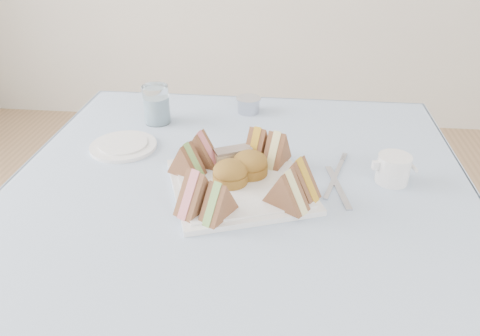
# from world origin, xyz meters

# --- Properties ---
(table) EXTENTS (0.90, 0.90, 0.74)m
(table) POSITION_xyz_m (0.00, 0.00, 0.37)
(table) COLOR brown
(table) RESTS_ON floor
(tablecloth) EXTENTS (1.02, 1.02, 0.01)m
(tablecloth) POSITION_xyz_m (0.00, 0.00, 0.74)
(tablecloth) COLOR silver
(tablecloth) RESTS_ON table
(serving_plate) EXTENTS (0.36, 0.36, 0.01)m
(serving_plate) POSITION_xyz_m (0.00, -0.03, 0.75)
(serving_plate) COLOR white
(serving_plate) RESTS_ON tablecloth
(sandwich_fl_a) EXTENTS (0.09, 0.11, 0.09)m
(sandwich_fl_a) POSITION_xyz_m (-0.07, -0.12, 0.80)
(sandwich_fl_a) COLOR brown
(sandwich_fl_a) RESTS_ON serving_plate
(sandwich_fl_b) EXTENTS (0.07, 0.09, 0.07)m
(sandwich_fl_b) POSITION_xyz_m (-0.02, -0.15, 0.80)
(sandwich_fl_b) COLOR brown
(sandwich_fl_b) RESTS_ON serving_plate
(sandwich_fr_a) EXTENTS (0.10, 0.09, 0.08)m
(sandwich_fr_a) POSITION_xyz_m (0.13, -0.05, 0.80)
(sandwich_fr_a) COLOR brown
(sandwich_fr_a) RESTS_ON serving_plate
(sandwich_fr_b) EXTENTS (0.10, 0.09, 0.08)m
(sandwich_fr_b) POSITION_xyz_m (0.10, -0.10, 0.80)
(sandwich_fr_b) COLOR brown
(sandwich_fr_b) RESTS_ON serving_plate
(sandwich_bl_a) EXTENTS (0.09, 0.07, 0.08)m
(sandwich_bl_a) POSITION_xyz_m (-0.12, 0.00, 0.80)
(sandwich_bl_a) COLOR brown
(sandwich_bl_a) RESTS_ON serving_plate
(sandwich_bl_b) EXTENTS (0.10, 0.07, 0.08)m
(sandwich_bl_b) POSITION_xyz_m (-0.09, 0.05, 0.80)
(sandwich_bl_b) COLOR brown
(sandwich_bl_b) RESTS_ON serving_plate
(sandwich_br_a) EXTENTS (0.07, 0.10, 0.08)m
(sandwich_br_a) POSITION_xyz_m (0.08, 0.07, 0.80)
(sandwich_br_a) COLOR brown
(sandwich_br_a) RESTS_ON serving_plate
(sandwich_br_b) EXTENTS (0.07, 0.10, 0.08)m
(sandwich_br_b) POSITION_xyz_m (0.03, 0.10, 0.80)
(sandwich_br_b) COLOR brown
(sandwich_br_b) RESTS_ON serving_plate
(scone_left) EXTENTS (0.09, 0.09, 0.05)m
(scone_left) POSITION_xyz_m (-0.02, -0.03, 0.78)
(scone_left) COLOR olive
(scone_left) RESTS_ON serving_plate
(scone_right) EXTENTS (0.11, 0.11, 0.05)m
(scone_right) POSITION_xyz_m (0.02, 0.01, 0.78)
(scone_right) COLOR olive
(scone_right) RESTS_ON serving_plate
(pastry_slice) EXTENTS (0.09, 0.07, 0.04)m
(pastry_slice) POSITION_xyz_m (-0.02, 0.06, 0.78)
(pastry_slice) COLOR beige
(pastry_slice) RESTS_ON serving_plate
(side_plate) EXTENTS (0.22, 0.22, 0.01)m
(side_plate) POSITION_xyz_m (-0.31, 0.13, 0.75)
(side_plate) COLOR white
(side_plate) RESTS_ON tablecloth
(water_glass) EXTENTS (0.08, 0.08, 0.11)m
(water_glass) POSITION_xyz_m (-0.26, 0.29, 0.80)
(water_glass) COLOR white
(water_glass) RESTS_ON tablecloth
(tea_strainer) EXTENTS (0.10, 0.10, 0.04)m
(tea_strainer) POSITION_xyz_m (-0.01, 0.39, 0.77)
(tea_strainer) COLOR #AFB0BD
(tea_strainer) RESTS_ON tablecloth
(knife) EXTENTS (0.05, 0.17, 0.00)m
(knife) POSITION_xyz_m (0.22, -0.00, 0.75)
(knife) COLOR #AFB0BD
(knife) RESTS_ON tablecloth
(fork) EXTENTS (0.06, 0.17, 0.00)m
(fork) POSITION_xyz_m (0.21, 0.03, 0.75)
(fork) COLOR #AFB0BD
(fork) RESTS_ON tablecloth
(creamer_jug) EXTENTS (0.09, 0.09, 0.06)m
(creamer_jug) POSITION_xyz_m (0.33, 0.04, 0.78)
(creamer_jug) COLOR white
(creamer_jug) RESTS_ON tablecloth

